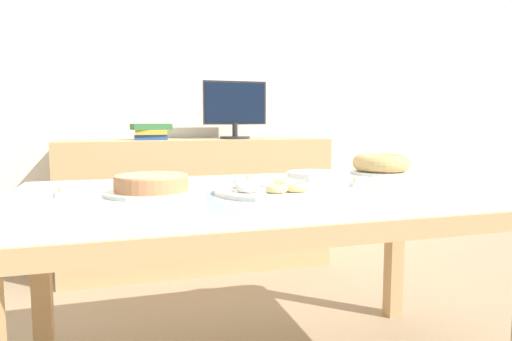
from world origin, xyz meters
The scene contains 14 objects.
wall_back centered at (0.00, 1.73, 1.30)m, with size 8.00×0.10×2.60m, color silver.
dining_table centered at (0.00, 0.00, 0.64)m, with size 1.72×0.90×0.73m.
sideboard centered at (0.00, 1.43, 0.42)m, with size 1.71×0.44×0.85m.
computer_monitor centered at (0.26, 1.43, 1.04)m, with size 0.42×0.20×0.38m.
book_stack centered at (-0.29, 1.43, 0.90)m, with size 0.25×0.19×0.10m.
cake_chocolate_round centered at (-0.39, -0.02, 0.76)m, with size 0.31×0.31×0.06m.
cake_golden_bundt centered at (0.64, 0.28, 0.77)m, with size 0.27×0.27×0.09m.
pastry_platter centered at (-0.01, -0.11, 0.74)m, with size 0.37×0.37×0.04m.
plate_stack centered at (0.23, 0.10, 0.75)m, with size 0.21×0.21×0.04m.
tealight_left_edge centered at (-0.50, 0.18, 0.74)m, with size 0.04×0.04×0.04m.
tealight_centre centered at (-0.03, 0.14, 0.74)m, with size 0.04×0.04×0.04m.
tealight_near_front centered at (0.32, -0.05, 0.74)m, with size 0.04×0.04×0.04m.
tealight_near_cakes centered at (-0.40, 0.36, 0.74)m, with size 0.04×0.04×0.04m.
tealight_right_edge centered at (-0.67, 0.01, 0.74)m, with size 0.04×0.04×0.04m.
Camera 1 is at (-0.50, -1.51, 0.97)m, focal length 32.00 mm.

